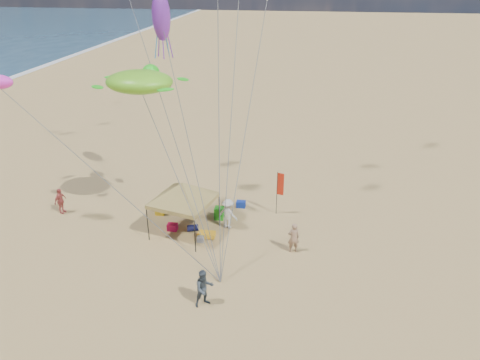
{
  "coord_description": "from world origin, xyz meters",
  "views": [
    {
      "loc": [
        2.91,
        -15.67,
        12.9
      ],
      "look_at": [
        0.0,
        3.0,
        4.0
      ],
      "focal_mm": 33.93,
      "sensor_mm": 36.0,
      "label": 1
    }
  ],
  "objects": [
    {
      "name": "cooler_red",
      "position": [
        -3.93,
        4.54,
        0.19
      ],
      "size": [
        0.54,
        0.38,
        0.38
      ],
      "primitive_type": "cube",
      "color": "#B70E3A",
      "rests_on": "ground"
    },
    {
      "name": "person_far_a",
      "position": [
        -10.79,
        5.4,
        0.77
      ],
      "size": [
        0.52,
        0.96,
        1.54
      ],
      "primitive_type": "imported",
      "rotation": [
        0.0,
        0.0,
        1.4
      ],
      "color": "#AF4843",
      "rests_on": "ground"
    },
    {
      "name": "cooler_blue",
      "position": [
        -0.67,
        7.69,
        0.19
      ],
      "size": [
        0.54,
        0.38,
        0.38
      ],
      "primitive_type": "cube",
      "color": "navy",
      "rests_on": "ground"
    },
    {
      "name": "bag_orange",
      "position": [
        -5.05,
        7.41,
        0.18
      ],
      "size": [
        0.54,
        0.69,
        0.36
      ],
      "primitive_type": "cylinder",
      "rotation": [
        0.0,
        1.57,
        1.22
      ],
      "color": "red",
      "rests_on": "ground"
    },
    {
      "name": "squid_kite",
      "position": [
        -5.03,
        8.45,
        10.57
      ],
      "size": [
        1.19,
        1.19,
        2.51
      ],
      "primitive_type": "ellipsoid",
      "rotation": [
        0.0,
        0.0,
        -0.27
      ],
      "color": "purple",
      "rests_on": "ground"
    },
    {
      "name": "chair_green",
      "position": [
        -1.68,
        6.15,
        0.35
      ],
      "size": [
        0.5,
        0.5,
        0.7
      ],
      "primitive_type": "cube",
      "color": "#23971B",
      "rests_on": "ground"
    },
    {
      "name": "person_near_a",
      "position": [
        2.59,
        3.51,
        0.8
      ],
      "size": [
        0.67,
        0.53,
        1.6
      ],
      "primitive_type": "imported",
      "rotation": [
        0.0,
        0.0,
        3.43
      ],
      "color": "#9F775B",
      "rests_on": "ground"
    },
    {
      "name": "crate_grey",
      "position": [
        -2.18,
        3.68,
        0.14
      ],
      "size": [
        0.34,
        0.3,
        0.28
      ],
      "primitive_type": "cube",
      "color": "slate",
      "rests_on": "ground"
    },
    {
      "name": "person_near_c",
      "position": [
        -1.01,
        5.3,
        0.85
      ],
      "size": [
        1.25,
        0.97,
        1.7
      ],
      "primitive_type": "imported",
      "rotation": [
        0.0,
        0.0,
        2.79
      ],
      "color": "silver",
      "rests_on": "ground"
    },
    {
      "name": "ground",
      "position": [
        0.0,
        0.0,
        0.0
      ],
      "size": [
        280.0,
        280.0,
        0.0
      ],
      "primitive_type": "plane",
      "color": "tan",
      "rests_on": "ground"
    },
    {
      "name": "chair_yellow",
      "position": [
        -5.13,
        6.16,
        0.35
      ],
      "size": [
        0.5,
        0.5,
        0.7
      ],
      "primitive_type": "cube",
      "color": "yellow",
      "rests_on": "ground"
    },
    {
      "name": "turtle_kite",
      "position": [
        -5.2,
        4.98,
        7.92
      ],
      "size": [
        3.64,
        3.1,
        1.09
      ],
      "primitive_type": "ellipsoid",
      "rotation": [
        0.0,
        0.0,
        -0.16
      ],
      "color": "#6BC623",
      "rests_on": "ground"
    },
    {
      "name": "canopy_tent",
      "position": [
        -3.18,
        4.4,
        2.86
      ],
      "size": [
        5.39,
        5.39,
        3.43
      ],
      "color": "black",
      "rests_on": "ground"
    },
    {
      "name": "beach_cart",
      "position": [
        -1.94,
        4.08,
        0.2
      ],
      "size": [
        0.9,
        0.5,
        0.24
      ],
      "primitive_type": "cube",
      "color": "#F0AD1A",
      "rests_on": "ground"
    },
    {
      "name": "person_near_b",
      "position": [
        -0.88,
        -1.03,
        0.86
      ],
      "size": [
        1.05,
        1.0,
        1.71
      ],
      "primitive_type": "imported",
      "rotation": [
        0.0,
        0.0,
        0.59
      ],
      "color": "#37414B",
      "rests_on": "ground"
    },
    {
      "name": "feather_flag",
      "position": [
        1.6,
        7.17,
        1.78
      ],
      "size": [
        0.39,
        0.13,
        2.64
      ],
      "color": "black",
      "rests_on": "ground"
    },
    {
      "name": "bag_navy",
      "position": [
        -2.84,
        4.63,
        0.18
      ],
      "size": [
        0.69,
        0.54,
        0.36
      ],
      "primitive_type": "cylinder",
      "rotation": [
        0.0,
        1.57,
        0.35
      ],
      "color": "#0B0D34",
      "rests_on": "ground"
    }
  ]
}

